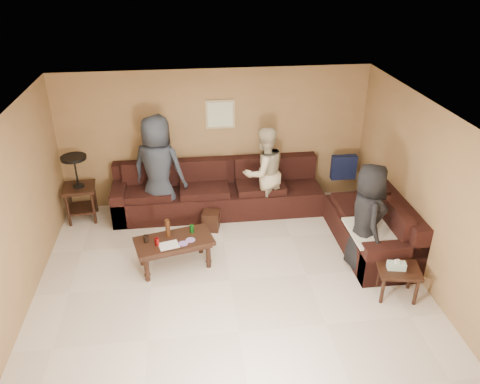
{
  "coord_description": "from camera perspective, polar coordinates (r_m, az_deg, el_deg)",
  "views": [
    {
      "loc": [
        -0.52,
        -5.39,
        4.32
      ],
      "look_at": [
        0.25,
        0.85,
        1.0
      ],
      "focal_mm": 35.0,
      "sensor_mm": 36.0,
      "label": 1
    }
  ],
  "objects": [
    {
      "name": "waste_bin",
      "position": [
        8.0,
        -3.57,
        -3.49
      ],
      "size": [
        0.33,
        0.33,
        0.33
      ],
      "primitive_type": "cube",
      "rotation": [
        0.0,
        0.0,
        -0.22
      ],
      "color": "black",
      "rests_on": "ground"
    },
    {
      "name": "person_left",
      "position": [
        8.07,
        -9.9,
        2.73
      ],
      "size": [
        1.09,
        0.91,
        1.91
      ],
      "primitive_type": "imported",
      "rotation": [
        0.0,
        0.0,
        2.76
      ],
      "color": "#272D37",
      "rests_on": "ground"
    },
    {
      "name": "room",
      "position": [
        6.03,
        -1.37,
        1.69
      ],
      "size": [
        5.6,
        5.5,
        2.5
      ],
      "color": "beige",
      "rests_on": "ground"
    },
    {
      "name": "wall_art",
      "position": [
        8.32,
        -2.43,
        9.44
      ],
      "size": [
        0.52,
        0.04,
        0.52
      ],
      "color": "tan",
      "rests_on": "ground"
    },
    {
      "name": "side_table_right",
      "position": [
        6.78,
        18.72,
        -9.23
      ],
      "size": [
        0.63,
        0.55,
        0.6
      ],
      "rotation": [
        0.0,
        0.0,
        -0.2
      ],
      "color": "black",
      "rests_on": "ground"
    },
    {
      "name": "sectional_sofa",
      "position": [
        8.09,
        3.39,
        -1.81
      ],
      "size": [
        4.65,
        2.9,
        0.97
      ],
      "color": "black",
      "rests_on": "ground"
    },
    {
      "name": "end_table_left",
      "position": [
        8.53,
        -19.06,
        0.59
      ],
      "size": [
        0.58,
        0.58,
        1.21
      ],
      "rotation": [
        0.0,
        0.0,
        0.1
      ],
      "color": "black",
      "rests_on": "ground"
    },
    {
      "name": "person_middle",
      "position": [
        8.15,
        2.94,
        2.39
      ],
      "size": [
        0.97,
        0.87,
        1.65
      ],
      "primitive_type": "imported",
      "rotation": [
        0.0,
        0.0,
        3.51
      ],
      "color": "#C6B893",
      "rests_on": "ground"
    },
    {
      "name": "coffee_table",
      "position": [
        7.05,
        -8.08,
        -6.25
      ],
      "size": [
        1.23,
        0.82,
        0.75
      ],
      "rotation": [
        0.0,
        0.0,
        0.24
      ],
      "color": "black",
      "rests_on": "ground"
    },
    {
      "name": "person_right",
      "position": [
        7.03,
        15.19,
        -3.01
      ],
      "size": [
        0.59,
        0.85,
        1.67
      ],
      "primitive_type": "imported",
      "rotation": [
        0.0,
        0.0,
        1.5
      ],
      "color": "black",
      "rests_on": "ground"
    }
  ]
}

